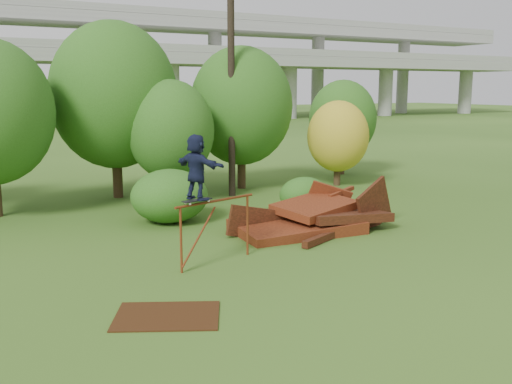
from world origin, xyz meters
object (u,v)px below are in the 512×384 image
skater (196,167)px  flat_plate (167,316)px  scrap_pile (312,219)px  utility_pole (231,83)px

skater → flat_plate: skater is taller
flat_plate → skater: bearing=55.8°
scrap_pile → skater: (-4.60, -1.84, 2.16)m
scrap_pile → utility_pole: bearing=86.7°
utility_pole → skater: bearing=-120.9°
scrap_pile → flat_plate: size_ratio=2.87×
skater → flat_plate: bearing=123.2°
skater → utility_pole: utility_pole is taller
utility_pole → flat_plate: bearing=-121.7°
scrap_pile → flat_plate: scrap_pile is taller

